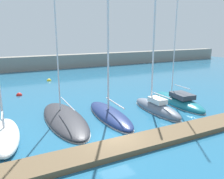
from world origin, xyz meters
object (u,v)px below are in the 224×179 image
object	(u,v)px
sailboat_charcoal_third	(65,118)
mooring_buoy_yellow	(49,81)
sailboat_white_second	(5,134)
mooring_buoy_red	(19,95)
sailboat_teal_sixth	(178,101)
sailboat_slate_fifth	(157,107)
sailboat_navy_fourth	(110,114)

from	to	relation	value
sailboat_charcoal_third	mooring_buoy_yellow	distance (m)	19.35
sailboat_white_second	mooring_buoy_red	distance (m)	13.44
sailboat_teal_sixth	mooring_buoy_red	size ratio (longest dim) A/B	24.90
sailboat_slate_fifth	mooring_buoy_yellow	size ratio (longest dim) A/B	15.35
sailboat_charcoal_third	mooring_buoy_red	bearing A→B (deg)	14.97
sailboat_white_second	sailboat_navy_fourth	world-z (taller)	sailboat_white_second
sailboat_charcoal_third	mooring_buoy_red	size ratio (longest dim) A/B	20.94
sailboat_charcoal_third	sailboat_navy_fourth	xyz separation A→B (m)	(4.15, -1.10, 0.14)
sailboat_teal_sixth	mooring_buoy_yellow	size ratio (longest dim) A/B	24.04
mooring_buoy_yellow	mooring_buoy_red	xyz separation A→B (m)	(-5.55, -7.73, 0.00)
sailboat_slate_fifth	mooring_buoy_red	world-z (taller)	sailboat_slate_fifth
sailboat_navy_fourth	sailboat_slate_fifth	distance (m)	5.18
sailboat_navy_fourth	sailboat_teal_sixth	world-z (taller)	sailboat_teal_sixth
sailboat_slate_fifth	mooring_buoy_yellow	xyz separation A→B (m)	(-6.53, 20.91, -0.42)
mooring_buoy_yellow	mooring_buoy_red	bearing A→B (deg)	-125.67
sailboat_teal_sixth	mooring_buoy_red	bearing A→B (deg)	57.83
sailboat_charcoal_third	sailboat_navy_fourth	world-z (taller)	sailboat_charcoal_third
sailboat_white_second	mooring_buoy_red	bearing A→B (deg)	-7.07
sailboat_navy_fourth	mooring_buoy_yellow	distance (m)	20.30
sailboat_charcoal_third	mooring_buoy_yellow	xyz separation A→B (m)	(2.76, 19.15, -0.22)
sailboat_teal_sixth	mooring_buoy_red	distance (m)	20.04
sailboat_white_second	mooring_buoy_red	xyz separation A→B (m)	(2.37, 13.22, -0.48)
sailboat_white_second	sailboat_teal_sixth	size ratio (longest dim) A/B	0.80
sailboat_charcoal_third	sailboat_teal_sixth	bearing A→B (deg)	-91.99
mooring_buoy_yellow	mooring_buoy_red	distance (m)	9.52
sailboat_navy_fourth	mooring_buoy_red	world-z (taller)	sailboat_navy_fourth
sailboat_white_second	mooring_buoy_yellow	world-z (taller)	sailboat_white_second
sailboat_charcoal_third	sailboat_slate_fifth	world-z (taller)	sailboat_charcoal_third
sailboat_slate_fifth	sailboat_teal_sixth	size ratio (longest dim) A/B	0.64
sailboat_charcoal_third	mooring_buoy_yellow	bearing A→B (deg)	-6.96
sailboat_navy_fourth	sailboat_teal_sixth	xyz separation A→B (m)	(8.98, 0.36, -0.01)
mooring_buoy_yellow	sailboat_white_second	bearing A→B (deg)	-110.72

